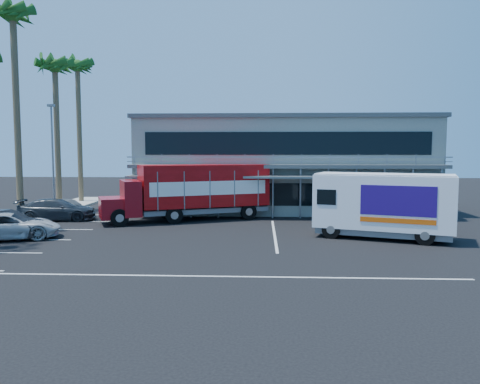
{
  "coord_description": "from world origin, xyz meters",
  "views": [
    {
      "loc": [
        1.27,
        -23.0,
        4.65
      ],
      "look_at": [
        0.02,
        3.86,
        2.3
      ],
      "focal_mm": 35.0,
      "sensor_mm": 36.0,
      "label": 1
    }
  ],
  "objects": [
    {
      "name": "palm_d",
      "position": [
        -15.2,
        8.0,
        12.8
      ],
      "size": [
        2.8,
        2.8,
        14.75
      ],
      "color": "brown",
      "rests_on": "ground"
    },
    {
      "name": "building",
      "position": [
        3.0,
        14.94,
        3.66
      ],
      "size": [
        22.4,
        12.0,
        7.3
      ],
      "color": "gray",
      "rests_on": "ground"
    },
    {
      "name": "palm_f",
      "position": [
        -15.1,
        18.5,
        11.47
      ],
      "size": [
        2.8,
        2.8,
        13.25
      ],
      "color": "brown",
      "rests_on": "ground"
    },
    {
      "name": "palm_e",
      "position": [
        -14.7,
        13.0,
        10.57
      ],
      "size": [
        2.8,
        2.8,
        12.25
      ],
      "color": "brown",
      "rests_on": "ground"
    },
    {
      "name": "curb_strip",
      "position": [
        -15.0,
        6.0,
        0.08
      ],
      "size": [
        3.0,
        32.0,
        0.16
      ],
      "primitive_type": "cube",
      "color": "#A5A399",
      "rests_on": "ground"
    },
    {
      "name": "parked_car_d",
      "position": [
        -12.5,
        7.6,
        0.73
      ],
      "size": [
        5.26,
        2.74,
        1.46
      ],
      "primitive_type": "imported",
      "rotation": [
        0.0,
        0.0,
        1.71
      ],
      "color": "#2B3239",
      "rests_on": "ground"
    },
    {
      "name": "parked_car_e",
      "position": [
        -12.5,
        9.32,
        0.68
      ],
      "size": [
        4.26,
        2.64,
        1.35
      ],
      "primitive_type": "imported",
      "rotation": [
        0.0,
        0.0,
        1.29
      ],
      "color": "slate",
      "rests_on": "ground"
    },
    {
      "name": "parked_car_c",
      "position": [
        -12.04,
        0.8,
        0.71
      ],
      "size": [
        5.59,
        4.1,
        1.41
      ],
      "primitive_type": "imported",
      "rotation": [
        0.0,
        0.0,
        1.96
      ],
      "color": "#BDBEC0",
      "rests_on": "ground"
    },
    {
      "name": "parked_car_b",
      "position": [
        -12.5,
        1.2,
        0.73
      ],
      "size": [
        4.62,
        2.17,
        1.46
      ],
      "primitive_type": "imported",
      "rotation": [
        0.0,
        0.0,
        1.43
      ],
      "color": "black",
      "rests_on": "ground"
    },
    {
      "name": "light_pole_far",
      "position": [
        -14.2,
        11.0,
        4.5
      ],
      "size": [
        0.5,
        0.25,
        8.09
      ],
      "color": "gray",
      "rests_on": "ground"
    },
    {
      "name": "red_truck",
      "position": [
        -3.34,
        8.2,
        2.06
      ],
      "size": [
        11.21,
        6.75,
        3.74
      ],
      "rotation": [
        0.0,
        0.0,
        0.41
      ],
      "color": "maroon",
      "rests_on": "ground"
    },
    {
      "name": "white_van",
      "position": [
        7.73,
        2.0,
        1.84
      ],
      "size": [
        7.49,
        4.71,
        3.46
      ],
      "rotation": [
        0.0,
        0.0,
        -0.35
      ],
      "color": "white",
      "rests_on": "ground"
    },
    {
      "name": "ground",
      "position": [
        0.0,
        0.0,
        0.0
      ],
      "size": [
        120.0,
        120.0,
        0.0
      ],
      "primitive_type": "plane",
      "color": "black",
      "rests_on": "ground"
    }
  ]
}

